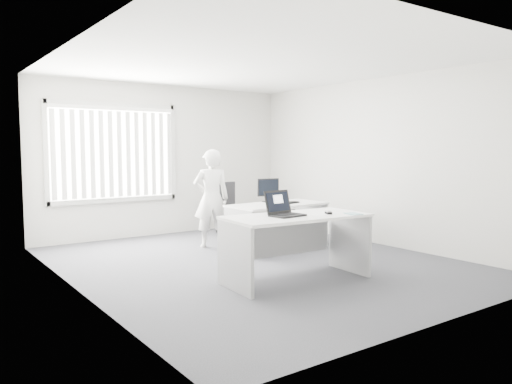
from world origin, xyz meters
TOP-DOWN VIEW (x-y plane):
  - ground at (0.00, 0.00)m, footprint 6.00×6.00m
  - wall_back at (0.00, 3.00)m, footprint 5.00×0.02m
  - wall_front at (0.00, -3.00)m, footprint 5.00×0.02m
  - wall_left at (-2.50, 0.00)m, footprint 0.02×6.00m
  - wall_right at (2.50, 0.00)m, footprint 0.02×6.00m
  - ceiling at (0.00, 0.00)m, footprint 5.00×6.00m
  - window at (-1.00, 2.96)m, footprint 2.32×0.06m
  - blinds at (-1.00, 2.90)m, footprint 2.20×0.10m
  - desk_near at (-0.17, -1.06)m, footprint 1.83×0.95m
  - desk_far at (0.82, 0.60)m, footprint 1.66×0.85m
  - office_chair at (1.08, 2.35)m, footprint 0.66×0.66m
  - person at (0.04, 1.35)m, footprint 0.69×0.58m
  - laptop at (-0.34, -1.08)m, footprint 0.42×0.38m
  - paper_sheet at (0.11, -1.17)m, footprint 0.38×0.31m
  - mouse at (0.20, -1.22)m, footprint 0.10×0.12m
  - booklet at (0.46, -1.39)m, footprint 0.19×0.24m
  - keyboard at (0.95, 0.50)m, footprint 0.48×0.26m
  - monitor at (0.86, 0.90)m, footprint 0.40×0.18m

SIDE VIEW (x-z plane):
  - ground at x=0.00m, z-range 0.00..0.00m
  - office_chair at x=1.08m, z-range -0.18..0.79m
  - desk_far at x=0.82m, z-range 0.16..0.90m
  - desk_near at x=-0.17m, z-range 0.18..0.99m
  - keyboard at x=0.95m, z-range 0.74..0.76m
  - person at x=0.04m, z-range 0.00..1.61m
  - paper_sheet at x=0.11m, z-range 0.81..0.81m
  - booklet at x=0.46m, z-range 0.81..0.82m
  - mouse at x=0.20m, z-range 0.81..0.86m
  - monitor at x=0.86m, z-range 0.74..1.13m
  - laptop at x=-0.34m, z-range 0.81..1.12m
  - wall_back at x=0.00m, z-range 0.00..2.80m
  - wall_front at x=0.00m, z-range 0.00..2.80m
  - wall_left at x=-2.50m, z-range 0.00..2.80m
  - wall_right at x=2.50m, z-range 0.00..2.80m
  - blinds at x=-1.00m, z-range 0.77..2.27m
  - window at x=-1.00m, z-range 0.67..2.43m
  - ceiling at x=0.00m, z-range 2.79..2.81m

